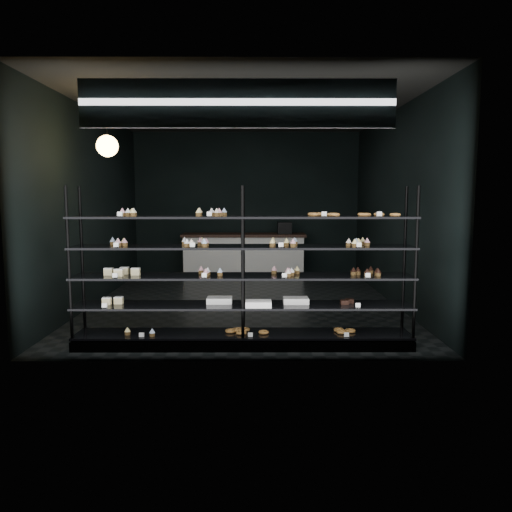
% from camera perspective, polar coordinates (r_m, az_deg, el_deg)
% --- Properties ---
extents(room, '(5.01, 6.01, 3.20)m').
position_cam_1_polar(room, '(8.28, -1.41, 5.54)').
color(room, black).
rests_on(room, ground).
extents(display_shelf, '(4.00, 0.50, 1.91)m').
position_cam_1_polar(display_shelf, '(5.94, -1.75, -4.43)').
color(display_shelf, black).
rests_on(display_shelf, room).
extents(signage, '(3.30, 0.05, 0.50)m').
position_cam_1_polar(signage, '(5.43, -2.12, 17.01)').
color(signage, '#0E1747').
rests_on(signage, room).
extents(pendant_lamp, '(0.28, 0.28, 0.87)m').
position_cam_1_polar(pendant_lamp, '(7.03, -16.64, 11.97)').
color(pendant_lamp, black).
rests_on(pendant_lamp, room).
extents(service_counter, '(2.66, 0.65, 1.23)m').
position_cam_1_polar(service_counter, '(10.85, -1.34, 0.05)').
color(service_counter, silver).
rests_on(service_counter, room).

